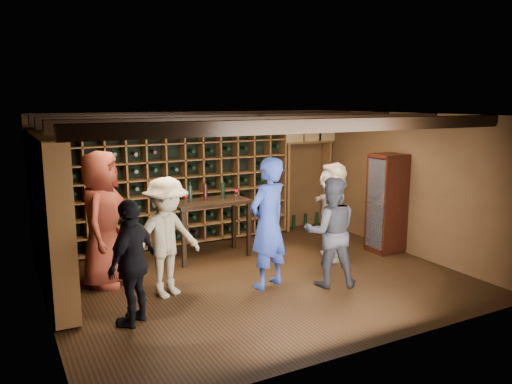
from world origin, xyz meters
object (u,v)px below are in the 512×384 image
guest_khaki (167,237)px  tasting_table (210,208)px  guest_woman_black (132,262)px  guest_beige (333,211)px  guest_red_floral (102,219)px  display_cabinet (387,205)px  man_grey_suit (331,232)px  man_blue_shirt (268,223)px

guest_khaki → tasting_table: (1.21, 1.33, 0.04)m
guest_woman_black → guest_beige: (3.68, 0.94, 0.06)m
guest_woman_black → guest_red_floral: bearing=-130.8°
display_cabinet → guest_red_floral: size_ratio=0.87×
guest_beige → man_grey_suit: bearing=-8.9°
man_grey_suit → guest_beige: size_ratio=0.97×
man_blue_shirt → guest_red_floral: size_ratio=0.96×
man_grey_suit → tasting_table: (-1.04, 2.07, 0.07)m
man_blue_shirt → guest_beige: bearing=-178.9°
display_cabinet → guest_woman_black: (-4.79, -0.83, -0.07)m
guest_red_floral → guest_beige: bearing=-71.3°
guest_beige → guest_woman_black: bearing=-46.6°
guest_beige → tasting_table: size_ratio=1.23×
display_cabinet → man_blue_shirt: bearing=-169.3°
guest_khaki → guest_woman_black: bearing=-154.1°
man_grey_suit → guest_woman_black: man_grey_suit is taller
guest_red_floral → guest_khaki: guest_red_floral is taller
display_cabinet → guest_woman_black: display_cabinet is taller
guest_woman_black → guest_beige: bearing=151.5°
man_blue_shirt → tasting_table: bearing=-102.9°
guest_khaki → guest_beige: (3.03, 0.27, 0.00)m
tasting_table → display_cabinet: bearing=-24.6°
guest_red_floral → man_grey_suit: bearing=-90.7°
man_blue_shirt → man_grey_suit: size_ratio=1.18×
man_blue_shirt → guest_woman_black: bearing=-11.1°
display_cabinet → guest_woman_black: bearing=-170.2°
display_cabinet → man_grey_suit: display_cabinet is taller
man_blue_shirt → guest_woman_black: size_ratio=1.23×
guest_khaki → tasting_table: bearing=27.7°
man_blue_shirt → guest_beige: size_ratio=1.14×
guest_red_floral → tasting_table: 1.97m
guest_khaki → tasting_table: guest_khaki is taller
tasting_table → man_grey_suit: bearing=-66.0°
man_blue_shirt → guest_khaki: man_blue_shirt is taller
man_blue_shirt → guest_beige: man_blue_shirt is taller
man_grey_suit → guest_woman_black: size_ratio=1.04×
man_blue_shirt → man_grey_suit: (0.84, -0.38, -0.15)m
man_grey_suit → tasting_table: bearing=-38.7°
man_blue_shirt → guest_red_floral: 2.42m
guest_beige → tasting_table: bearing=-91.1°
display_cabinet → guest_beige: size_ratio=1.04×
man_grey_suit → tasting_table: size_ratio=1.18×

